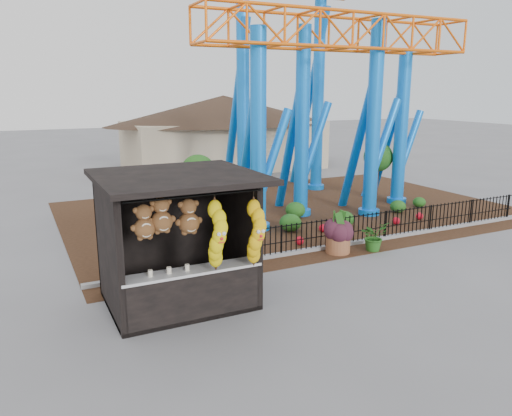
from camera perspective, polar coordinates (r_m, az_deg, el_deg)
name	(u,v)px	position (r m, az deg, el deg)	size (l,w,h in m)	color
ground	(312,297)	(12.43, 6.44, -10.08)	(120.00, 120.00, 0.00)	slate
mulch_bed	(290,211)	(20.91, 3.95, -0.29)	(18.00, 12.00, 0.02)	#331E11
curb	(366,241)	(16.91, 12.46, -3.70)	(18.00, 0.18, 0.12)	gray
prize_booth	(181,244)	(11.47, -8.57, -4.04)	(3.50, 3.40, 3.12)	black
picket_fence	(388,225)	(17.35, 14.86, -1.88)	(12.20, 0.06, 1.00)	black
roller_coaster	(314,51)	(21.16, 6.66, 17.37)	(11.00, 6.37, 10.82)	blue
terracotta_planter	(338,244)	(15.65, 9.35, -4.03)	(0.75, 0.75, 0.60)	brown
planter_foliage	(339,224)	(15.47, 9.43, -1.83)	(0.70, 0.70, 0.64)	#371622
potted_plant	(374,236)	(16.04, 13.31, -3.15)	(0.85, 0.73, 0.94)	#26601C
landscaping	(335,214)	(19.24, 8.98, -0.73)	(7.80, 3.65, 0.63)	#1F5017
pavilion	(224,120)	(32.05, -3.72, 9.99)	(15.00, 15.00, 4.80)	#BFAD8C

